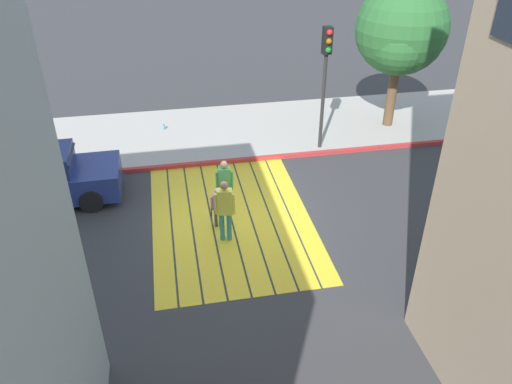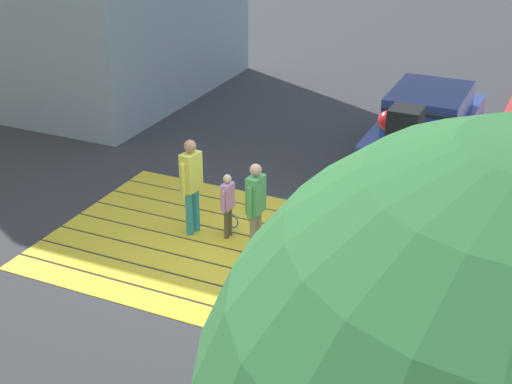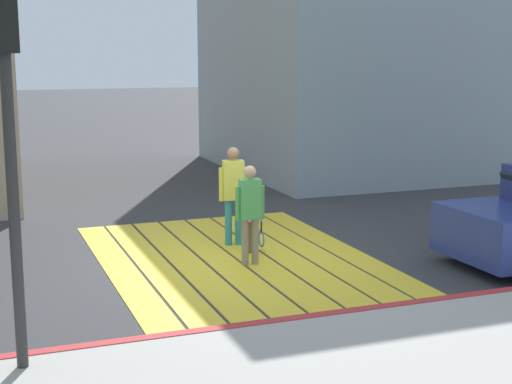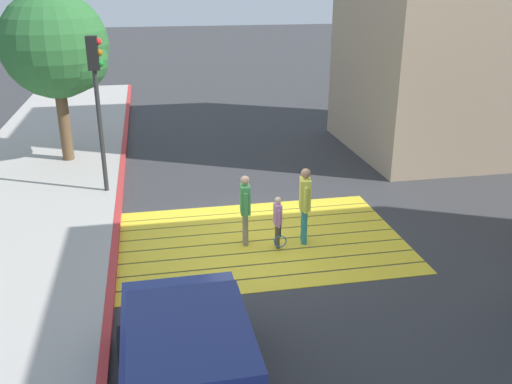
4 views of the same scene
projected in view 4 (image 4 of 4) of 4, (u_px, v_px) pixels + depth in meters
name	position (u px, v px, depth m)	size (l,w,h in m)	color
ground_plane	(261.00, 241.00, 12.61)	(120.00, 120.00, 0.00)	#38383A
crosswalk_stripes	(261.00, 241.00, 12.61)	(6.40, 4.35, 0.01)	yellow
curb_painted	(115.00, 251.00, 12.01)	(0.16, 40.00, 0.13)	#BC3333
car_parked_near_curb	(191.00, 376.00, 7.24)	(2.03, 4.32, 1.57)	navy
traffic_light_corner	(97.00, 84.00, 14.23)	(0.39, 0.28, 4.24)	#2D2D2D
street_tree	(58.00, 48.00, 16.59)	(3.20, 3.20, 5.32)	brown
pedestrian_adult_lead	(305.00, 200.00, 12.16)	(0.29, 0.51, 1.77)	teal
pedestrian_adult_trailing	(245.00, 205.00, 12.11)	(0.24, 0.48, 1.63)	gray
pedestrian_child_with_racket	(278.00, 220.00, 12.06)	(0.28, 0.37, 1.20)	brown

